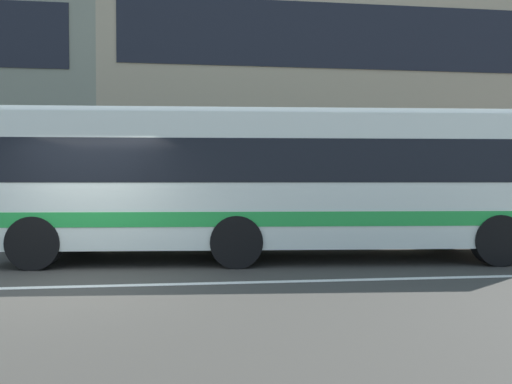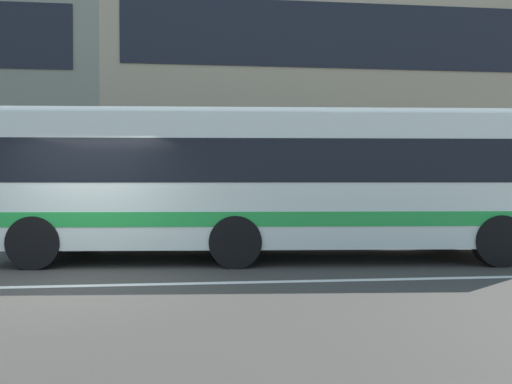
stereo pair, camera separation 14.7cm
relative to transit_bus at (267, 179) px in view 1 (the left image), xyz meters
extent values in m
plane|color=#3B3933|center=(-3.49, -2.38, -1.70)|extent=(160.00, 160.00, 0.00)
cube|color=silver|center=(-3.49, -2.38, -1.69)|extent=(60.00, 0.16, 0.01)
cube|color=tan|center=(3.95, 12.16, 4.60)|extent=(18.52, 9.24, 12.59)
cube|color=black|center=(3.95, 7.52, 5.61)|extent=(17.04, 0.04, 2.52)
cube|color=silver|center=(0.00, 0.00, -0.04)|extent=(10.98, 3.17, 2.60)
cube|color=black|center=(0.00, 0.00, 0.35)|extent=(10.33, 3.15, 0.83)
cube|color=green|center=(0.00, 0.00, -0.76)|extent=(10.77, 3.18, 0.28)
cube|color=silver|center=(0.00, 0.00, 1.32)|extent=(10.52, 2.75, 0.12)
cylinder|color=black|center=(4.49, 0.85, -1.20)|extent=(1.02, 0.34, 1.00)
cylinder|color=black|center=(4.34, -1.42, -1.20)|extent=(1.02, 0.34, 1.00)
cylinder|color=black|center=(-0.59, 1.18, -1.20)|extent=(1.02, 0.34, 1.00)
cylinder|color=black|center=(-0.73, -1.09, -1.20)|extent=(1.02, 0.34, 1.00)
cylinder|color=black|center=(-4.34, 1.42, -1.20)|extent=(1.02, 0.34, 1.00)
cylinder|color=black|center=(-4.49, -0.85, -1.20)|extent=(1.02, 0.34, 1.00)
camera|label=1|loc=(-1.31, -9.66, -0.07)|focal=31.81mm
camera|label=2|loc=(-1.16, -9.68, -0.07)|focal=31.81mm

